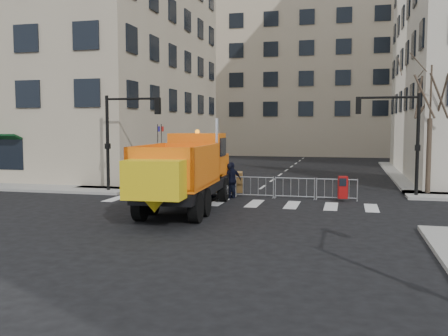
% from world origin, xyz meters
% --- Properties ---
extents(ground, '(120.00, 120.00, 0.00)m').
position_xyz_m(ground, '(0.00, 0.00, 0.00)').
color(ground, black).
rests_on(ground, ground).
extents(sidewalk_back, '(64.00, 5.00, 0.15)m').
position_xyz_m(sidewalk_back, '(0.00, 8.50, 0.07)').
color(sidewalk_back, gray).
rests_on(sidewalk_back, ground).
extents(building_left, '(24.00, 22.00, 26.00)m').
position_xyz_m(building_left, '(-20.00, 20.00, 13.00)').
color(building_left, tan).
rests_on(building_left, ground).
extents(building_far, '(30.00, 18.00, 24.00)m').
position_xyz_m(building_far, '(0.00, 52.00, 12.00)').
color(building_far, '#BBAB8F').
rests_on(building_far, ground).
extents(traffic_light_left, '(0.18, 0.18, 5.40)m').
position_xyz_m(traffic_light_left, '(-8.00, 7.50, 2.70)').
color(traffic_light_left, black).
rests_on(traffic_light_left, ground).
extents(traffic_light_right, '(0.18, 0.18, 5.40)m').
position_xyz_m(traffic_light_right, '(8.50, 9.50, 2.70)').
color(traffic_light_right, black).
rests_on(traffic_light_right, ground).
extents(crowd_barriers, '(12.60, 0.60, 1.10)m').
position_xyz_m(crowd_barriers, '(-0.75, 7.60, 0.55)').
color(crowd_barriers, '#9EA0A5').
rests_on(crowd_barriers, ground).
extents(street_tree, '(3.00, 3.00, 7.50)m').
position_xyz_m(street_tree, '(9.20, 10.50, 3.75)').
color(street_tree, '#382B21').
rests_on(street_tree, ground).
extents(plow_truck, '(3.57, 10.62, 4.07)m').
position_xyz_m(plow_truck, '(-1.88, 2.70, 1.81)').
color(plow_truck, black).
rests_on(plow_truck, ground).
extents(cop_a, '(0.73, 0.54, 1.82)m').
position_xyz_m(cop_a, '(-0.89, 7.00, 0.91)').
color(cop_a, black).
rests_on(cop_a, ground).
extents(cop_b, '(1.03, 0.85, 1.95)m').
position_xyz_m(cop_b, '(-2.07, 7.00, 0.97)').
color(cop_b, black).
rests_on(cop_b, ground).
extents(cop_c, '(1.08, 1.12, 1.88)m').
position_xyz_m(cop_c, '(-0.77, 7.00, 0.94)').
color(cop_c, black).
rests_on(cop_c, ground).
extents(worker, '(1.47, 1.29, 1.97)m').
position_xyz_m(worker, '(-4.74, 6.83, 1.13)').
color(worker, '#AFB815').
rests_on(worker, sidewalk_back).
extents(newspaper_box, '(0.50, 0.46, 1.10)m').
position_xyz_m(newspaper_box, '(4.80, 7.27, 0.70)').
color(newspaper_box, maroon).
rests_on(newspaper_box, sidewalk_back).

